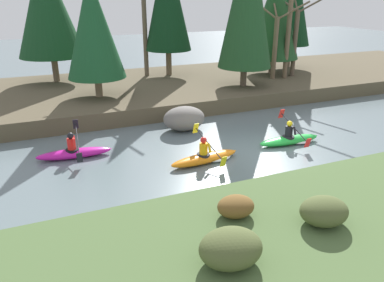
{
  "coord_description": "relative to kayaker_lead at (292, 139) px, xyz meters",
  "views": [
    {
      "loc": [
        -7.42,
        -11.28,
        5.76
      ],
      "look_at": [
        -2.43,
        0.85,
        0.55
      ],
      "focal_mm": 35.0,
      "sensor_mm": 36.0,
      "label": 1
    }
  ],
  "objects": [
    {
      "name": "bare_tree_mid_upstream",
      "position": [
        4.29,
        7.9,
        2.88
      ],
      "size": [
        2.72,
        2.68,
        4.85
      ],
      "color": "brown",
      "rests_on": "riverbank_far"
    },
    {
      "name": "kayaker_middle",
      "position": [
        -3.92,
        -0.31,
        0.0
      ],
      "size": [
        2.8,
        2.07,
        1.2
      ],
      "rotation": [
        0.0,
        0.0,
        0.12
      ],
      "color": "orange",
      "rests_on": "ground"
    },
    {
      "name": "bare_tree_upstream",
      "position": [
        -2.71,
        11.7,
        3.87
      ],
      "size": [
        3.83,
        3.78,
        6.97
      ],
      "color": "brown",
      "rests_on": "riverbank_far"
    },
    {
      "name": "kayaker_lead",
      "position": [
        0.0,
        0.0,
        0.0
      ],
      "size": [
        2.78,
        2.07,
        1.2
      ],
      "rotation": [
        0.0,
        0.0,
        -0.03
      ],
      "color": "green",
      "rests_on": "ground"
    },
    {
      "name": "ground_plane",
      "position": [
        -1.75,
        -0.31,
        -0.2
      ],
      "size": [
        90.0,
        90.0,
        0.0
      ],
      "primitive_type": "plane",
      "color": "slate"
    },
    {
      "name": "conifer_tree_right",
      "position": [
        7.48,
        10.8,
        4.86
      ],
      "size": [
        2.69,
        2.69,
        7.03
      ],
      "color": "brown",
      "rests_on": "riverbank_far"
    },
    {
      "name": "bare_tree_downstream",
      "position": [
        5.95,
        8.2,
        3.1
      ],
      "size": [
        2.97,
        2.93,
        5.33
      ],
      "color": "brown",
      "rests_on": "riverbank_far"
    },
    {
      "name": "kayaker_trailing",
      "position": [
        -8.35,
        1.94,
        0.02
      ],
      "size": [
        2.79,
        2.07,
        1.2
      ],
      "rotation": [
        0.0,
        0.0,
        -0.07
      ],
      "color": "#C61999",
      "rests_on": "ground"
    },
    {
      "name": "shrub_clump_second",
      "position": [
        -5.34,
        -4.98,
        0.91
      ],
      "size": [
        0.9,
        0.75,
        0.49
      ],
      "color": "brown",
      "rests_on": "riverbank_near"
    },
    {
      "name": "shrub_clump_nearest",
      "position": [
        -6.24,
        -6.41,
        1.01
      ],
      "size": [
        1.27,
        1.06,
        0.69
      ],
      "color": "#4C562D",
      "rests_on": "riverbank_near"
    },
    {
      "name": "conifer_tree_mid_right",
      "position": [
        5.07,
        9.23,
        4.45
      ],
      "size": [
        3.23,
        3.23,
        6.73
      ],
      "color": "brown",
      "rests_on": "riverbank_far"
    },
    {
      "name": "shrub_clump_third",
      "position": [
        -3.65,
        -6.01,
        0.97
      ],
      "size": [
        1.14,
        0.95,
        0.62
      ],
      "color": "#4C562D",
      "rests_on": "riverbank_near"
    },
    {
      "name": "conifer_tree_far_left",
      "position": [
        -8.22,
        12.14,
        4.9
      ],
      "size": [
        3.77,
        3.77,
        7.15
      ],
      "color": "brown",
      "rests_on": "riverbank_far"
    },
    {
      "name": "bare_tree_mid_downstream",
      "position": [
        5.12,
        7.85,
        4.13
      ],
      "size": [
        4.13,
        4.08,
        7.54
      ],
      "color": "brown",
      "rests_on": "riverbank_far"
    },
    {
      "name": "boulder_midstream",
      "position": [
        -3.45,
        3.23,
        0.34
      ],
      "size": [
        1.89,
        1.48,
        1.07
      ],
      "color": "slate",
      "rests_on": "ground"
    },
    {
      "name": "conifer_tree_left",
      "position": [
        -6.43,
        7.6,
        4.03
      ],
      "size": [
        2.89,
        2.89,
        5.91
      ],
      "color": "#7A664C",
      "rests_on": "riverbank_far"
    },
    {
      "name": "riverbank_far",
      "position": [
        -1.75,
        9.48,
        0.19
      ],
      "size": [
        44.0,
        9.79,
        0.79
      ],
      "color": "brown",
      "rests_on": "ground"
    }
  ]
}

